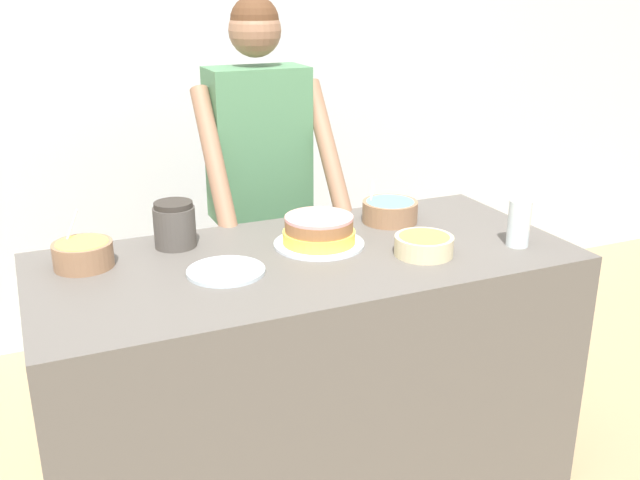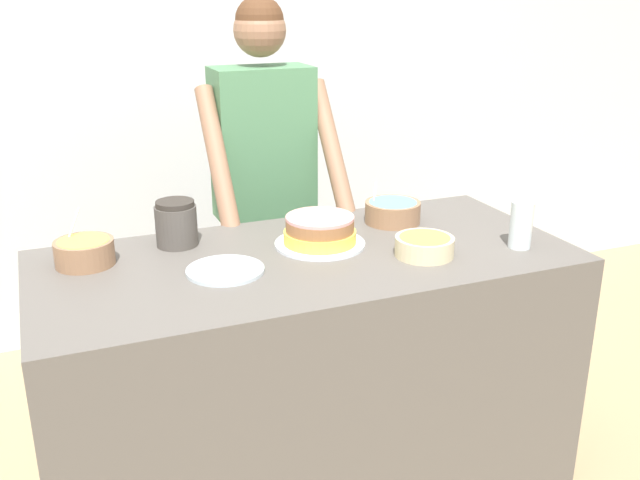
% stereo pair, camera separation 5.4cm
% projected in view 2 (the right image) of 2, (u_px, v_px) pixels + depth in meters
% --- Properties ---
extents(wall_back, '(10.00, 0.05, 2.60)m').
position_uv_depth(wall_back, '(193.00, 77.00, 3.50)').
color(wall_back, silver).
rests_on(wall_back, ground_plane).
extents(counter, '(1.73, 0.79, 0.91)m').
position_uv_depth(counter, '(308.00, 378.00, 2.45)').
color(counter, '#5B5651').
rests_on(counter, ground_plane).
extents(person_baker, '(0.53, 0.47, 1.69)m').
position_uv_depth(person_baker, '(264.00, 168.00, 2.91)').
color(person_baker, '#2D2D38').
rests_on(person_baker, ground_plane).
extents(cake, '(0.30, 0.30, 0.10)m').
position_uv_depth(cake, '(320.00, 232.00, 2.37)').
color(cake, silver).
rests_on(cake, counter).
extents(frosting_bowl_blue, '(0.20, 0.20, 0.14)m').
position_uv_depth(frosting_bowl_blue, '(393.00, 211.00, 2.60)').
color(frosting_bowl_blue, '#936B4C').
rests_on(frosting_bowl_blue, counter).
extents(frosting_bowl_olive, '(0.19, 0.19, 0.06)m').
position_uv_depth(frosting_bowl_olive, '(424.00, 245.00, 2.28)').
color(frosting_bowl_olive, beige).
rests_on(frosting_bowl_olive, counter).
extents(frosting_bowl_yellow, '(0.18, 0.18, 0.16)m').
position_uv_depth(frosting_bowl_yellow, '(84.00, 251.00, 2.21)').
color(frosting_bowl_yellow, '#936B4C').
rests_on(frosting_bowl_yellow, counter).
extents(drinking_glass, '(0.07, 0.07, 0.16)m').
position_uv_depth(drinking_glass, '(521.00, 225.00, 2.34)').
color(drinking_glass, silver).
rests_on(drinking_glass, counter).
extents(ceramic_plate, '(0.24, 0.24, 0.01)m').
position_uv_depth(ceramic_plate, '(225.00, 270.00, 2.16)').
color(ceramic_plate, silver).
rests_on(ceramic_plate, counter).
extents(stoneware_jar, '(0.14, 0.14, 0.15)m').
position_uv_depth(stoneware_jar, '(176.00, 224.00, 2.36)').
color(stoneware_jar, '#4C4742').
rests_on(stoneware_jar, counter).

